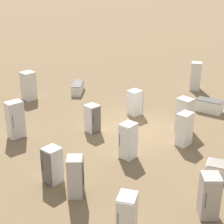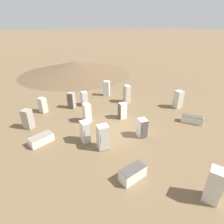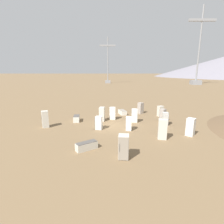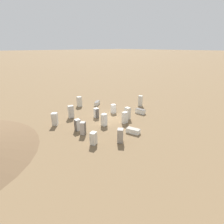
{
  "view_description": "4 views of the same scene",
  "coord_description": "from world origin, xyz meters",
  "px_view_note": "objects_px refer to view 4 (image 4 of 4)",
  "views": [
    {
      "loc": [
        14.54,
        10.53,
        8.54
      ],
      "look_at": [
        0.86,
        -0.67,
        1.09
      ],
      "focal_mm": 60.0,
      "sensor_mm": 36.0,
      "label": 1
    },
    {
      "loc": [
        -10.42,
        6.68,
        7.72
      ],
      "look_at": [
        1.33,
        -0.21,
        1.0
      ],
      "focal_mm": 28.0,
      "sensor_mm": 36.0,
      "label": 2
    },
    {
      "loc": [
        -0.27,
        -19.43,
        6.23
      ],
      "look_at": [
        -0.21,
        -0.7,
        1.85
      ],
      "focal_mm": 28.0,
      "sensor_mm": 36.0,
      "label": 3
    },
    {
      "loc": [
        16.53,
        18.62,
        10.3
      ],
      "look_at": [
        0.64,
        1.16,
        1.38
      ],
      "focal_mm": 28.0,
      "sensor_mm": 36.0,
      "label": 4
    }
  ],
  "objects_px": {
    "discarded_fridge_3": "(78,125)",
    "discarded_fridge_8": "(113,109)",
    "discarded_fridge_10": "(96,113)",
    "discarded_fridge_5": "(125,118)",
    "discarded_fridge_1": "(93,138)",
    "discarded_fridge_14": "(140,101)",
    "discarded_fridge_2": "(128,113)",
    "discarded_fridge_12": "(71,112)",
    "discarded_fridge_15": "(104,120)",
    "discarded_fridge_0": "(97,103)",
    "discarded_fridge_13": "(55,119)",
    "discarded_fridge_9": "(120,136)",
    "discarded_fridge_11": "(83,128)",
    "discarded_fridge_6": "(133,131)",
    "discarded_fridge_7": "(79,102)",
    "discarded_fridge_4": "(140,111)"
  },
  "relations": [
    {
      "from": "discarded_fridge_3",
      "to": "discarded_fridge_8",
      "type": "distance_m",
      "value": 7.92
    },
    {
      "from": "discarded_fridge_10",
      "to": "discarded_fridge_5",
      "type": "bearing_deg",
      "value": 118.25
    },
    {
      "from": "discarded_fridge_1",
      "to": "discarded_fridge_14",
      "type": "distance_m",
      "value": 15.28
    },
    {
      "from": "discarded_fridge_2",
      "to": "discarded_fridge_12",
      "type": "height_order",
      "value": "discarded_fridge_12"
    },
    {
      "from": "discarded_fridge_5",
      "to": "discarded_fridge_15",
      "type": "height_order",
      "value": "discarded_fridge_15"
    },
    {
      "from": "discarded_fridge_0",
      "to": "discarded_fridge_13",
      "type": "xyz_separation_m",
      "value": [
        9.82,
        3.2,
        0.56
      ]
    },
    {
      "from": "discarded_fridge_0",
      "to": "discarded_fridge_15",
      "type": "height_order",
      "value": "discarded_fridge_15"
    },
    {
      "from": "discarded_fridge_14",
      "to": "discarded_fridge_2",
      "type": "bearing_deg",
      "value": -92.3
    },
    {
      "from": "discarded_fridge_9",
      "to": "discarded_fridge_15",
      "type": "xyz_separation_m",
      "value": [
        -1.51,
        -4.67,
        0.03
      ]
    },
    {
      "from": "discarded_fridge_8",
      "to": "discarded_fridge_11",
      "type": "relative_size",
      "value": 0.89
    },
    {
      "from": "discarded_fridge_10",
      "to": "discarded_fridge_13",
      "type": "bearing_deg",
      "value": -8.58
    },
    {
      "from": "discarded_fridge_5",
      "to": "discarded_fridge_2",
      "type": "bearing_deg",
      "value": 120.79
    },
    {
      "from": "discarded_fridge_1",
      "to": "discarded_fridge_11",
      "type": "xyz_separation_m",
      "value": [
        -0.48,
        -2.79,
        0.08
      ]
    },
    {
      "from": "discarded_fridge_6",
      "to": "discarded_fridge_10",
      "type": "distance_m",
      "value": 7.26
    },
    {
      "from": "discarded_fridge_2",
      "to": "discarded_fridge_11",
      "type": "distance_m",
      "value": 7.67
    },
    {
      "from": "discarded_fridge_3",
      "to": "discarded_fridge_14",
      "type": "relative_size",
      "value": 0.8
    },
    {
      "from": "discarded_fridge_1",
      "to": "discarded_fridge_3",
      "type": "bearing_deg",
      "value": -31.59
    },
    {
      "from": "discarded_fridge_5",
      "to": "discarded_fridge_7",
      "type": "height_order",
      "value": "discarded_fridge_7"
    },
    {
      "from": "discarded_fridge_15",
      "to": "discarded_fridge_4",
      "type": "bearing_deg",
      "value": -91.89
    },
    {
      "from": "discarded_fridge_0",
      "to": "discarded_fridge_8",
      "type": "distance_m",
      "value": 5.2
    },
    {
      "from": "discarded_fridge_4",
      "to": "discarded_fridge_5",
      "type": "bearing_deg",
      "value": -175.74
    },
    {
      "from": "discarded_fridge_6",
      "to": "discarded_fridge_7",
      "type": "xyz_separation_m",
      "value": [
        -0.71,
        -13.54,
        0.6
      ]
    },
    {
      "from": "discarded_fridge_6",
      "to": "discarded_fridge_8",
      "type": "height_order",
      "value": "discarded_fridge_8"
    },
    {
      "from": "discarded_fridge_8",
      "to": "discarded_fridge_13",
      "type": "height_order",
      "value": "discarded_fridge_13"
    },
    {
      "from": "discarded_fridge_0",
      "to": "discarded_fridge_12",
      "type": "xyz_separation_m",
      "value": [
        6.78,
        2.3,
        0.64
      ]
    },
    {
      "from": "discarded_fridge_8",
      "to": "discarded_fridge_14",
      "type": "xyz_separation_m",
      "value": [
        -6.09,
        0.66,
        0.23
      ]
    },
    {
      "from": "discarded_fridge_0",
      "to": "discarded_fridge_1",
      "type": "relative_size",
      "value": 1.23
    },
    {
      "from": "discarded_fridge_8",
      "to": "discarded_fridge_15",
      "type": "xyz_separation_m",
      "value": [
        4.27,
        2.73,
        0.12
      ]
    },
    {
      "from": "discarded_fridge_15",
      "to": "discarded_fridge_10",
      "type": "bearing_deg",
      "value": -16.8
    },
    {
      "from": "discarded_fridge_5",
      "to": "discarded_fridge_13",
      "type": "xyz_separation_m",
      "value": [
        7.69,
        -5.99,
        0.06
      ]
    },
    {
      "from": "discarded_fridge_7",
      "to": "discarded_fridge_13",
      "type": "bearing_deg",
      "value": -139.96
    },
    {
      "from": "discarded_fridge_5",
      "to": "discarded_fridge_6",
      "type": "height_order",
      "value": "discarded_fridge_5"
    },
    {
      "from": "discarded_fridge_9",
      "to": "discarded_fridge_11",
      "type": "distance_m",
      "value": 4.9
    },
    {
      "from": "discarded_fridge_6",
      "to": "discarded_fridge_10",
      "type": "xyz_separation_m",
      "value": [
        0.25,
        -7.25,
        0.44
      ]
    },
    {
      "from": "discarded_fridge_6",
      "to": "discarded_fridge_14",
      "type": "height_order",
      "value": "discarded_fridge_14"
    },
    {
      "from": "discarded_fridge_3",
      "to": "discarded_fridge_13",
      "type": "xyz_separation_m",
      "value": [
        1.45,
        -3.51,
        0.12
      ]
    },
    {
      "from": "discarded_fridge_5",
      "to": "discarded_fridge_10",
      "type": "height_order",
      "value": "discarded_fridge_5"
    },
    {
      "from": "discarded_fridge_3",
      "to": "discarded_fridge_12",
      "type": "bearing_deg",
      "value": -17.65
    },
    {
      "from": "discarded_fridge_0",
      "to": "discarded_fridge_12",
      "type": "relative_size",
      "value": 0.94
    },
    {
      "from": "discarded_fridge_5",
      "to": "discarded_fridge_14",
      "type": "xyz_separation_m",
      "value": [
        -7.61,
        -3.39,
        0.13
      ]
    },
    {
      "from": "discarded_fridge_6",
      "to": "discarded_fridge_8",
      "type": "bearing_deg",
      "value": 49.13
    },
    {
      "from": "discarded_fridge_3",
      "to": "discarded_fridge_4",
      "type": "bearing_deg",
      "value": -96.2
    },
    {
      "from": "discarded_fridge_7",
      "to": "discarded_fridge_9",
      "type": "distance_m",
      "value": 14.45
    },
    {
      "from": "discarded_fridge_0",
      "to": "discarded_fridge_5",
      "type": "distance_m",
      "value": 9.45
    },
    {
      "from": "discarded_fridge_9",
      "to": "discarded_fridge_8",
      "type": "bearing_deg",
      "value": -77.57
    },
    {
      "from": "discarded_fridge_6",
      "to": "discarded_fridge_9",
      "type": "bearing_deg",
      "value": 172.54
    },
    {
      "from": "discarded_fridge_9",
      "to": "discarded_fridge_10",
      "type": "height_order",
      "value": "discarded_fridge_9"
    },
    {
      "from": "discarded_fridge_9",
      "to": "discarded_fridge_13",
      "type": "height_order",
      "value": "discarded_fridge_13"
    },
    {
      "from": "discarded_fridge_1",
      "to": "discarded_fridge_6",
      "type": "relative_size",
      "value": 0.8
    },
    {
      "from": "discarded_fridge_9",
      "to": "discarded_fridge_6",
      "type": "bearing_deg",
      "value": -119.7
    }
  ]
}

